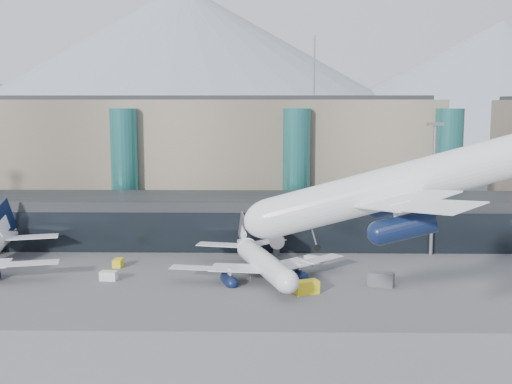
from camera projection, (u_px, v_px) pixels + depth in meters
ground at (282, 347)px, 77.44m from camera, size 900.00×900.00×0.00m
concourse at (276, 220)px, 133.92m from camera, size 170.00×27.00×10.00m
terminal_main at (177, 157)px, 164.85m from camera, size 130.00×30.00×31.00m
teal_towers at (211, 169)px, 149.05m from camera, size 116.40×19.40×46.00m
mountain_ridge at (293, 79)px, 447.15m from camera, size 910.00×400.00×110.00m
lightmast_mid at (433, 181)px, 122.48m from camera, size 3.00×1.20×25.60m
hero_jet at (426, 171)px, 63.93m from camera, size 37.16×37.04×12.05m
jet_parked_mid at (259, 253)px, 108.89m from camera, size 30.99×32.50×10.43m
veh_a at (109, 276)px, 106.47m from camera, size 2.92×1.86×1.55m
veh_b at (118, 263)px, 115.29m from camera, size 1.70×2.59×1.43m
veh_c at (381, 279)px, 103.14m from camera, size 4.50×3.38×2.23m
veh_g at (312, 260)px, 117.28m from camera, size 2.98×2.78×1.52m
veh_h at (306, 287)px, 99.07m from camera, size 4.16×3.18×2.05m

